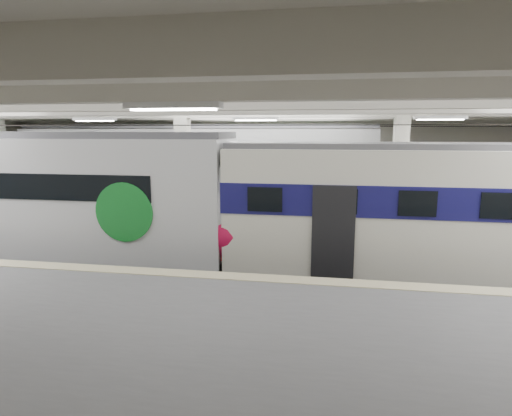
# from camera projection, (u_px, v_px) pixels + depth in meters

# --- Properties ---
(station_hall) EXTENTS (36.00, 24.00, 5.75)m
(station_hall) POSITION_uv_depth(u_px,v_px,m) (233.00, 180.00, 11.36)
(station_hall) COLOR black
(station_hall) RESTS_ON ground
(modern_emu) EXTENTS (13.97, 2.88, 4.50)m
(modern_emu) POSITION_uv_depth(u_px,v_px,m) (79.00, 202.00, 14.15)
(modern_emu) COLOR silver
(modern_emu) RESTS_ON ground
(older_rer) EXTENTS (12.60, 2.78, 4.20)m
(older_rer) POSITION_uv_depth(u_px,v_px,m) (442.00, 213.00, 12.29)
(older_rer) COLOR silver
(older_rer) RESTS_ON ground
(far_train) EXTENTS (15.19, 3.41, 4.78)m
(far_train) POSITION_uv_depth(u_px,v_px,m) (199.00, 178.00, 19.04)
(far_train) COLOR silver
(far_train) RESTS_ON ground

